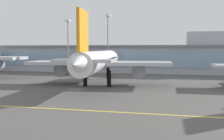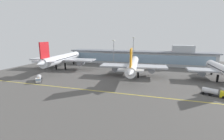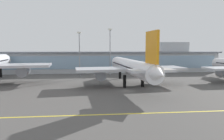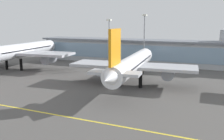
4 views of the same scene
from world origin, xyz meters
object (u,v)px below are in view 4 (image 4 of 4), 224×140
(apron_light_mast_west, at_px, (109,35))
(airliner_near_right, at_px, (133,64))
(airliner_near_left, at_px, (18,51))
(apron_light_mast_centre, at_px, (144,33))

(apron_light_mast_west, bearing_deg, airliner_near_right, -52.87)
(airliner_near_left, distance_m, apron_light_mast_west, 39.39)
(airliner_near_left, bearing_deg, apron_light_mast_centre, -71.32)
(airliner_near_right, bearing_deg, apron_light_mast_centre, 3.74)
(airliner_near_right, distance_m, apron_light_mast_west, 33.47)
(airliner_near_left, xyz_separation_m, apron_light_mast_centre, (48.75, 22.27, 7.62))
(apron_light_mast_west, height_order, apron_light_mast_centre, apron_light_mast_centre)
(airliner_near_right, relative_size, apron_light_mast_centre, 2.31)
(airliner_near_left, bearing_deg, airliner_near_right, -103.55)
(apron_light_mast_centre, bearing_deg, airliner_near_left, -155.45)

